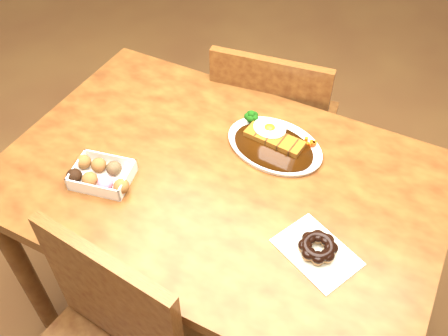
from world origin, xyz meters
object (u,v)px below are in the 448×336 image
at_px(katsu_curry_plate, 274,142).
at_px(table, 219,200).
at_px(donut_box, 101,174).
at_px(chair_far, 273,128).
at_px(pon_de_ring, 318,248).

bearing_deg(katsu_curry_plate, table, -114.73).
bearing_deg(donut_box, katsu_curry_plate, 43.04).
relative_size(table, katsu_curry_plate, 3.79).
distance_m(chair_far, donut_box, 0.79).
distance_m(table, pon_de_ring, 0.36).
bearing_deg(pon_de_ring, donut_box, -175.46).
relative_size(chair_far, donut_box, 4.64).
distance_m(table, katsu_curry_plate, 0.23).
bearing_deg(chair_far, table, 87.36).
distance_m(chair_far, pon_de_ring, 0.80).
xyz_separation_m(chair_far, pon_de_ring, (0.37, -0.64, 0.29)).
bearing_deg(chair_far, pon_de_ring, 112.02).
bearing_deg(table, donut_box, -150.60).
relative_size(table, chair_far, 1.38).
distance_m(katsu_curry_plate, donut_box, 0.49).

